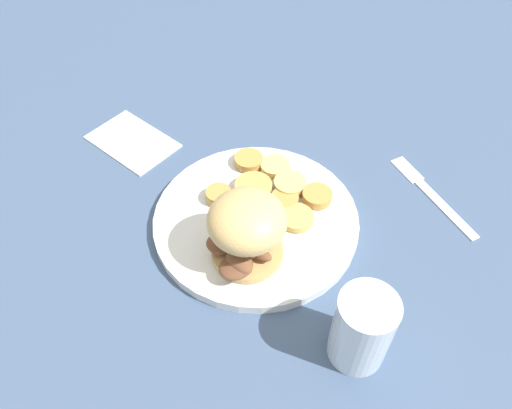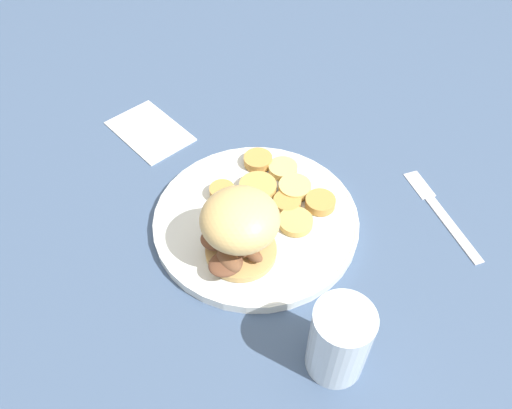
{
  "view_description": "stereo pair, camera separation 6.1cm",
  "coord_description": "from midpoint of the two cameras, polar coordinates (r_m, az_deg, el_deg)",
  "views": [
    {
      "loc": [
        0.39,
        0.24,
        0.57
      ],
      "look_at": [
        0.0,
        0.0,
        0.04
      ],
      "focal_mm": 35.0,
      "sensor_mm": 36.0,
      "label": 1
    },
    {
      "loc": [
        0.36,
        0.29,
        0.57
      ],
      "look_at": [
        0.0,
        0.0,
        0.04
      ],
      "focal_mm": 35.0,
      "sensor_mm": 36.0,
      "label": 2
    }
  ],
  "objects": [
    {
      "name": "potato_round_2",
      "position": [
        0.73,
        -1.42,
        1.44
      ],
      "size": [
        0.04,
        0.04,
        0.02
      ],
      "primitive_type": "cylinder",
      "color": "#BC8942",
      "rests_on": "dinner_plate"
    },
    {
      "name": "sandwich",
      "position": [
        0.63,
        0.89,
        -2.75
      ],
      "size": [
        0.12,
        0.1,
        0.1
      ],
      "color": "tan",
      "rests_on": "dinner_plate"
    },
    {
      "name": "potato_round_1",
      "position": [
        0.7,
        7.04,
        -2.1
      ],
      "size": [
        0.05,
        0.05,
        0.01
      ],
      "primitive_type": "cylinder",
      "color": "tan",
      "rests_on": "dinner_plate"
    },
    {
      "name": "drinking_glass",
      "position": [
        0.58,
        12.58,
        -15.15
      ],
      "size": [
        0.07,
        0.07,
        0.11
      ],
      "color": "silver",
      "rests_on": "ground_plane"
    },
    {
      "name": "napkin",
      "position": [
        0.88,
        -10.12,
        8.23
      ],
      "size": [
        0.11,
        0.16,
        0.01
      ],
      "primitive_type": "cube",
      "rotation": [
        0.0,
        0.0,
        1.42
      ],
      "color": "white",
      "rests_on": "ground_plane"
    },
    {
      "name": "ground_plane",
      "position": [
        0.73,
        2.4,
        -2.32
      ],
      "size": [
        4.0,
        4.0,
        0.0
      ],
      "primitive_type": "plane",
      "color": "#3D5170"
    },
    {
      "name": "potato_round_6",
      "position": [
        0.73,
        9.74,
        0.13
      ],
      "size": [
        0.04,
        0.04,
        0.01
      ],
      "primitive_type": "cylinder",
      "color": "#BC8942",
      "rests_on": "dinner_plate"
    },
    {
      "name": "potato_round_0",
      "position": [
        0.77,
        5.37,
        4.02
      ],
      "size": [
        0.04,
        0.04,
        0.01
      ],
      "primitive_type": "cylinder",
      "color": "#DBB766",
      "rests_on": "dinner_plate"
    },
    {
      "name": "potato_round_7",
      "position": [
        0.74,
        6.8,
        1.8
      ],
      "size": [
        0.05,
        0.05,
        0.01
      ],
      "primitive_type": "cylinder",
      "color": "#DBB766",
      "rests_on": "dinner_plate"
    },
    {
      "name": "fork",
      "position": [
        0.8,
        22.47,
        -0.96
      ],
      "size": [
        0.12,
        0.17,
        0.0
      ],
      "color": "silver",
      "rests_on": "ground_plane"
    },
    {
      "name": "potato_round_5",
      "position": [
        0.74,
        2.57,
        1.84
      ],
      "size": [
        0.06,
        0.06,
        0.01
      ],
      "primitive_type": "cylinder",
      "color": "tan",
      "rests_on": "dinner_plate"
    },
    {
      "name": "dinner_plate",
      "position": [
        0.72,
        2.43,
        -1.83
      ],
      "size": [
        0.29,
        0.29,
        0.02
      ],
      "color": "silver",
      "rests_on": "ground_plane"
    },
    {
      "name": "potato_round_3",
      "position": [
        0.78,
        2.47,
        4.97
      ],
      "size": [
        0.04,
        0.04,
        0.01
      ],
      "primitive_type": "cylinder",
      "color": "#BC8942",
      "rests_on": "dinner_plate"
    },
    {
      "name": "potato_round_4",
      "position": [
        0.73,
        5.99,
        0.17
      ],
      "size": [
        0.04,
        0.04,
        0.01
      ],
      "primitive_type": "cylinder",
      "color": "#BC8942",
      "rests_on": "dinner_plate"
    }
  ]
}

